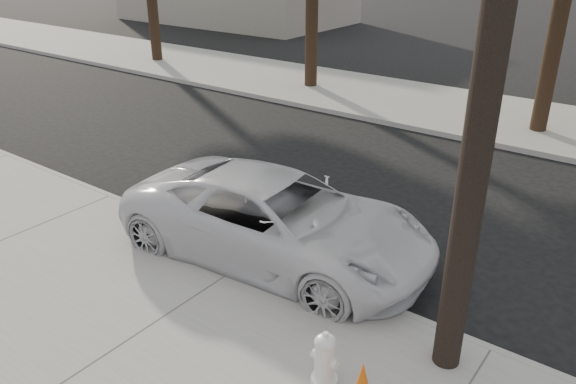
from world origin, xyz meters
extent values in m
plane|color=black|center=(0.00, 0.00, 0.00)|extent=(120.00, 120.00, 0.00)
cube|color=gray|center=(0.00, -4.30, 0.07)|extent=(90.00, 4.40, 0.15)
cube|color=gray|center=(0.00, 8.50, 0.07)|extent=(90.00, 5.00, 0.15)
cube|color=#9E9B93|center=(0.00, -2.10, 0.07)|extent=(90.00, 0.12, 0.16)
cylinder|color=black|center=(-14.00, 8.00, 2.40)|extent=(0.44, 0.44, 4.50)
cylinder|color=black|center=(-6.00, 8.20, 2.28)|extent=(0.44, 0.44, 4.25)
cylinder|color=black|center=(2.00, 7.80, 2.53)|extent=(0.44, 0.44, 4.75)
imported|color=silver|center=(0.17, -1.80, 0.75)|extent=(5.62, 2.96, 1.51)
cylinder|color=silver|center=(2.55, -3.94, 0.18)|extent=(0.33, 0.33, 0.06)
cylinder|color=silver|center=(2.55, -3.94, 0.44)|extent=(0.25, 0.25, 0.57)
ellipsoid|color=silver|center=(2.55, -3.94, 0.75)|extent=(0.27, 0.27, 0.19)
cylinder|color=silver|center=(2.55, -3.94, 0.49)|extent=(0.36, 0.13, 0.11)
cylinder|color=silver|center=(2.55, -3.94, 0.49)|extent=(0.15, 0.19, 0.15)
camera|label=1|loc=(5.34, -8.43, 5.13)|focal=35.00mm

